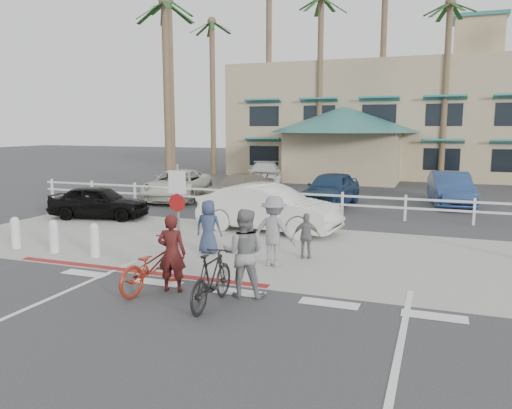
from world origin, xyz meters
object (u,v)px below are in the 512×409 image
at_px(bike_black, 212,279).
at_px(car_white_sedan, 269,208).
at_px(sign_post, 178,209).
at_px(car_red_compact, 99,202).
at_px(bike_red, 153,265).

xyz_separation_m(bike_black, car_white_sedan, (-1.28, 7.23, 0.24)).
bearing_deg(bike_black, sign_post, -50.32).
height_order(car_white_sedan, car_red_compact, car_white_sedan).
bearing_deg(car_white_sedan, bike_black, -163.42).
bearing_deg(car_red_compact, bike_red, -146.72).
bearing_deg(bike_black, bike_red, -17.21).
bearing_deg(car_red_compact, sign_post, -138.77).
bearing_deg(bike_black, car_red_compact, -41.78).
distance_m(sign_post, car_red_compact, 7.81).
xyz_separation_m(car_white_sedan, car_red_compact, (-7.00, 0.03, -0.15)).
height_order(sign_post, bike_red, sign_post).
height_order(bike_black, car_red_compact, car_red_compact).
relative_size(bike_red, car_white_sedan, 0.43).
distance_m(car_white_sedan, car_red_compact, 7.00).
xyz_separation_m(bike_red, bike_black, (1.65, -0.49, 0.02)).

